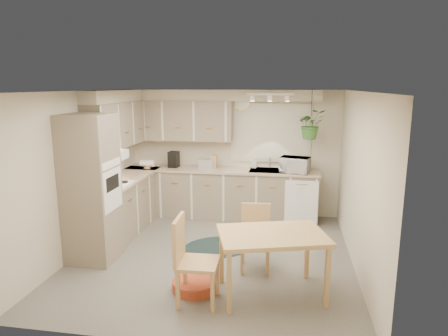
{
  "coord_description": "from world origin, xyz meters",
  "views": [
    {
      "loc": [
        1.07,
        -5.43,
        2.48
      ],
      "look_at": [
        0.07,
        0.55,
        1.22
      ],
      "focal_mm": 32.0,
      "sensor_mm": 36.0,
      "label": 1
    }
  ],
  "objects_px": {
    "chair_left": "(198,261)",
    "pet_bed": "(194,285)",
    "chair_back": "(255,239)",
    "microwave": "(295,163)",
    "braided_rug": "(219,247)",
    "dining_table": "(271,264)"
  },
  "relations": [
    {
      "from": "chair_back",
      "to": "chair_left",
      "type": "bearing_deg",
      "value": 54.16
    },
    {
      "from": "pet_bed",
      "to": "chair_back",
      "type": "bearing_deg",
      "value": 44.7
    },
    {
      "from": "pet_bed",
      "to": "microwave",
      "type": "height_order",
      "value": "microwave"
    },
    {
      "from": "chair_left",
      "to": "chair_back",
      "type": "distance_m",
      "value": 1.1
    },
    {
      "from": "dining_table",
      "to": "pet_bed",
      "type": "xyz_separation_m",
      "value": [
        -0.93,
        -0.05,
        -0.33
      ]
    },
    {
      "from": "dining_table",
      "to": "chair_left",
      "type": "distance_m",
      "value": 0.89
    },
    {
      "from": "dining_table",
      "to": "chair_left",
      "type": "relative_size",
      "value": 1.21
    },
    {
      "from": "chair_left",
      "to": "braided_rug",
      "type": "distance_m",
      "value": 1.7
    },
    {
      "from": "chair_left",
      "to": "pet_bed",
      "type": "relative_size",
      "value": 1.87
    },
    {
      "from": "chair_back",
      "to": "braided_rug",
      "type": "height_order",
      "value": "chair_back"
    },
    {
      "from": "chair_back",
      "to": "pet_bed",
      "type": "distance_m",
      "value": 1.04
    },
    {
      "from": "dining_table",
      "to": "chair_back",
      "type": "bearing_deg",
      "value": 111.6
    },
    {
      "from": "chair_left",
      "to": "chair_back",
      "type": "height_order",
      "value": "chair_left"
    },
    {
      "from": "dining_table",
      "to": "chair_back",
      "type": "distance_m",
      "value": 0.68
    },
    {
      "from": "dining_table",
      "to": "chair_left",
      "type": "height_order",
      "value": "chair_left"
    },
    {
      "from": "chair_left",
      "to": "braided_rug",
      "type": "bearing_deg",
      "value": 179.01
    },
    {
      "from": "chair_back",
      "to": "microwave",
      "type": "relative_size",
      "value": 1.75
    },
    {
      "from": "braided_rug",
      "to": "dining_table",
      "type": "bearing_deg",
      "value": -56.45
    },
    {
      "from": "pet_bed",
      "to": "chair_left",
      "type": "bearing_deg",
      "value": -66.83
    },
    {
      "from": "braided_rug",
      "to": "pet_bed",
      "type": "bearing_deg",
      "value": -92.68
    },
    {
      "from": "chair_left",
      "to": "pet_bed",
      "type": "bearing_deg",
      "value": -159.49
    },
    {
      "from": "dining_table",
      "to": "chair_left",
      "type": "bearing_deg",
      "value": -159.23
    }
  ]
}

